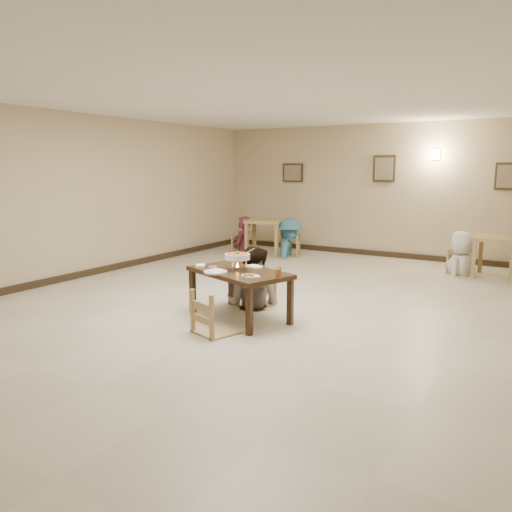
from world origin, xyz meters
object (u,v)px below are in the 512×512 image
Objects in this scene: main_table at (239,276)px; bg_chair_ll at (243,233)px; curry_warmer at (237,257)px; main_diner at (253,246)px; chair_far at (258,274)px; bg_diner_c at (463,231)px; bg_table_right at (497,244)px; drink_glass at (278,273)px; bg_chair_lr at (290,236)px; bg_diner_b at (290,218)px; chair_near at (216,292)px; bg_diner_a at (243,216)px; bg_chair_rl at (462,251)px; bg_table_left at (265,226)px.

bg_chair_ll is (-2.89, 4.59, -0.12)m from main_table.
main_diner is at bearing 102.20° from curry_warmer.
bg_diner_c is at bearing 59.02° from chair_far.
chair_far is at bearing -153.23° from bg_chair_ll.
bg_diner_c reaches higher than bg_chair_ll.
bg_table_right is 5.55m from bg_chair_ll.
main_diner is 1.90× the size of bg_chair_ll.
drink_glass is 0.09× the size of bg_diner_c.
bg_chair_lr is (-1.61, 4.63, -0.37)m from curry_warmer.
bg_diner_b reaches higher than main_table.
bg_chair_lr is at bearing -95.92° from bg_chair_ll.
chair_far is 1.01× the size of bg_chair_ll.
main_table is at bearing -20.62° from curry_warmer.
curry_warmer is at bearing -0.36° from bg_chair_lr.
chair_far is 4.24m from bg_chair_lr.
chair_near is 5.59m from bg_diner_b.
bg_table_right is 0.48× the size of bg_diner_c.
chair_near is 5.65m from bg_diner_c.
chair_near is 6.04m from bg_chair_ll.
drink_glass is at bearing 28.23° from bg_diner_a.
main_diner is 4.59m from bg_diner_c.
bg_diner_a is at bearing -63.55° from main_diner.
chair_far is 0.92× the size of chair_near.
bg_table_right is at bearing 70.43° from bg_chair_lr.
curry_warmer reaches higher than chair_far.
bg_chair_ll is 0.53× the size of bg_diner_b.
bg_chair_ll is (-2.72, 3.98, -0.42)m from main_diner.
bg_diner_c is (1.37, 4.82, 0.10)m from drink_glass.
curry_warmer is 5.09m from bg_chair_rl.
bg_chair_ll is 1.06× the size of bg_chair_rl.
bg_table_right is at bearing 59.76° from curry_warmer.
bg_chair_lr is at bearing 109.15° from curry_warmer.
chair_near is (0.22, -1.34, 0.04)m from chair_far.
curry_warmer reaches higher than bg_chair_lr.
bg_diner_a is (-2.85, 4.58, 0.03)m from curry_warmer.
bg_table_left is 0.59× the size of bg_diner_a.
bg_diner_a is (-2.72, 3.98, -0.02)m from main_diner.
main_table is 5.12m from bg_table_left.
bg_chair_rl is at bearing 85.77° from main_table.
bg_diner_a reaches higher than drink_glass.
curry_warmer is 0.21× the size of bg_diner_b.
bg_chair_lr reaches higher than drink_glass.
drink_glass is at bearing 4.61° from main_table.
drink_glass is 5.22m from bg_table_right.
bg_diner_c reaches higher than curry_warmer.
curry_warmer is 5.09m from bg_table_left.
drink_glass is 5.02m from bg_chair_rl.
bg_table_left is (-2.36, 5.25, 0.18)m from chair_near.
bg_table_left is (-2.14, 3.90, 0.22)m from chair_far.
chair_far is 4.84m from bg_table_right.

